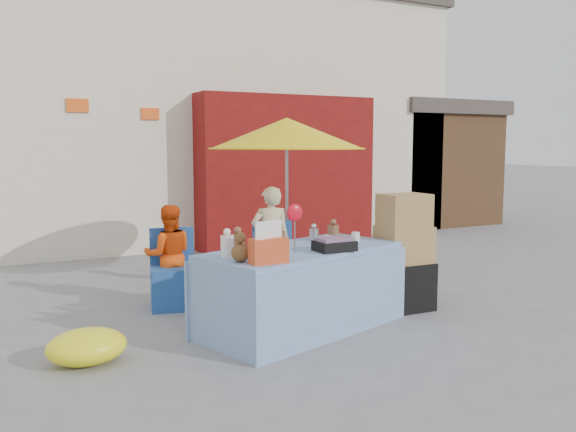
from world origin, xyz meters
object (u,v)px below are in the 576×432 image
market_table (302,288)px  vendor_beige (271,240)px  vendor_orange (169,255)px  box_stack (403,257)px  umbrella (287,134)px  chair_right (276,273)px  chair_left (173,284)px

market_table → vendor_beige: (0.39, 1.47, 0.23)m
vendor_orange → box_stack: bearing=161.8°
vendor_beige → umbrella: umbrella is taller
market_table → vendor_beige: 1.54m
vendor_orange → vendor_beige: bearing=-165.9°
chair_right → vendor_beige: size_ratio=0.67×
vendor_orange → chair_right: bearing=-172.0°
vendor_beige → chair_left: bearing=20.3°
chair_right → umbrella: size_ratio=0.41×
umbrella → chair_right: bearing=-136.1°
market_table → chair_right: size_ratio=2.63×
market_table → vendor_orange: (-0.86, 1.47, 0.15)m
chair_left → box_stack: box_stack is taller
vendor_beige → box_stack: bearing=137.9°
chair_right → box_stack: 1.56m
chair_right → chair_left: bearing=-165.9°
market_table → chair_right: bearing=56.1°
chair_left → vendor_orange: size_ratio=0.76×
chair_left → umbrella: bearing=24.5°
market_table → umbrella: bearing=49.5°
chair_left → vendor_orange: bearing=105.7°
market_table → vendor_orange: 1.71m
umbrella → box_stack: size_ratio=1.67×
chair_left → vendor_orange: vendor_orange is taller
chair_left → vendor_orange: (-0.00, 0.13, 0.30)m
chair_left → chair_right: 1.25m
chair_left → chair_right: same height
market_table → box_stack: bearing=-12.7°
umbrella → box_stack: umbrella is taller
chair_left → umbrella: size_ratio=0.41×
chair_left → chair_right: size_ratio=1.00×
vendor_orange → box_stack: size_ratio=0.89×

